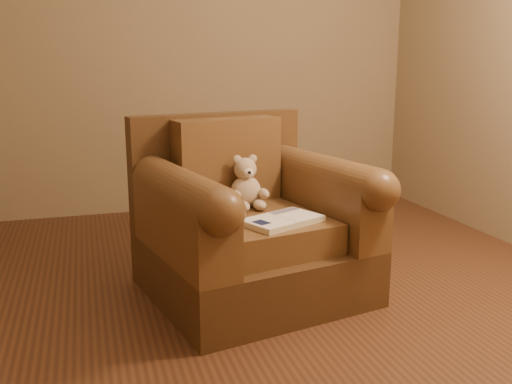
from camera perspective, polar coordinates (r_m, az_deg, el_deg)
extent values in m
plane|color=#53301C|center=(3.05, -1.11, -10.73)|extent=(4.00, 4.00, 0.00)
cube|color=#8E7957|center=(4.75, -7.95, 14.37)|extent=(4.00, 0.02, 2.70)
cube|color=#482E18|center=(3.08, -0.28, -7.54)|extent=(1.22, 1.18, 0.29)
cube|color=#482E18|center=(3.34, -3.90, 2.38)|extent=(1.04, 0.31, 0.64)
cube|color=brown|center=(2.97, 0.19, -3.80)|extent=(0.74, 0.84, 0.16)
cube|color=brown|center=(3.21, -2.90, 3.18)|extent=(0.62, 0.29, 0.47)
cube|color=brown|center=(2.77, -7.37, -3.21)|extent=(0.38, 0.91, 0.33)
cube|color=brown|center=(3.16, 6.82, -1.19)|extent=(0.38, 0.91, 0.33)
cylinder|color=brown|center=(2.73, -7.47, 0.14)|extent=(0.38, 0.91, 0.21)
cylinder|color=brown|center=(3.12, 6.90, 1.77)|extent=(0.38, 0.91, 0.21)
ellipsoid|color=tan|center=(3.11, -1.02, 0.02)|extent=(0.17, 0.15, 0.18)
sphere|color=tan|center=(3.09, -1.09, 2.31)|extent=(0.12, 0.12, 0.12)
ellipsoid|color=tan|center=(3.08, -1.89, 3.24)|extent=(0.05, 0.03, 0.05)
ellipsoid|color=tan|center=(3.10, -0.35, 3.32)|extent=(0.05, 0.03, 0.05)
ellipsoid|color=beige|center=(3.04, -0.76, 1.91)|extent=(0.06, 0.04, 0.05)
sphere|color=black|center=(3.02, -0.65, 1.97)|extent=(0.02, 0.02, 0.02)
ellipsoid|color=tan|center=(3.02, -2.04, -0.37)|extent=(0.06, 0.11, 0.06)
ellipsoid|color=tan|center=(3.07, 0.76, -0.16)|extent=(0.06, 0.11, 0.06)
ellipsoid|color=tan|center=(3.01, -1.27, -1.44)|extent=(0.07, 0.11, 0.06)
ellipsoid|color=tan|center=(3.04, 0.37, -1.31)|extent=(0.07, 0.11, 0.06)
cube|color=beige|center=(2.80, 2.64, -2.87)|extent=(0.44, 0.37, 0.03)
cube|color=white|center=(2.74, 1.21, -2.93)|extent=(0.26, 0.28, 0.00)
cube|color=white|center=(2.86, 4.02, -2.24)|extent=(0.26, 0.28, 0.00)
cube|color=beige|center=(2.80, 2.65, -2.56)|extent=(0.10, 0.21, 0.00)
cube|color=#0F1638|center=(2.71, 0.53, -3.05)|extent=(0.09, 0.10, 0.00)
cube|color=slate|center=(2.92, 2.90, -1.89)|extent=(0.18, 0.11, 0.00)
cylinder|color=gold|center=(3.52, 6.96, -7.28)|extent=(0.36, 0.36, 0.03)
cylinder|color=gold|center=(3.42, 7.10, -2.53)|extent=(0.04, 0.04, 0.59)
cylinder|color=gold|center=(3.36, 7.25, 2.51)|extent=(0.45, 0.45, 0.02)
cylinder|color=gold|center=(3.36, 7.24, 2.26)|extent=(0.04, 0.04, 0.02)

